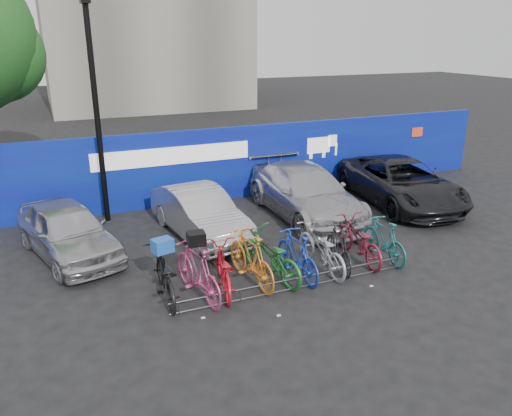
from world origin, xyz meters
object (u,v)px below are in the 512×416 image
car_2 (305,192)px  bike_1 (198,271)px  car_3 (401,182)px  bike_5 (297,255)px  bike_2 (223,269)px  bike_rack (296,283)px  bike_8 (359,240)px  bike_7 (339,248)px  bike_0 (164,275)px  car_1 (200,213)px  bike_6 (321,249)px  bike_3 (251,258)px  bike_4 (271,256)px  bike_9 (384,240)px  lamppost (96,109)px  car_0 (67,231)px

car_2 → bike_1: 5.69m
car_3 → bike_5: (-5.50, -3.37, -0.17)m
bike_2 → bike_rack: bearing=169.5°
bike_5 → bike_8: (1.79, 0.22, -0.02)m
bike_7 → bike_rack: bearing=34.9°
bike_rack → bike_0: (-2.68, 0.76, 0.37)m
car_1 → bike_1: 3.43m
car_1 → bike_6: car_1 is taller
car_2 → bike_3: (-3.17, -3.39, -0.15)m
bike_2 → bike_6: bike_6 is taller
car_1 → car_2: 3.41m
bike_4 → bike_5: 0.60m
bike_7 → bike_8: size_ratio=0.84×
car_1 → bike_6: 3.70m
bike_2 → bike_6: (2.42, 0.05, 0.03)m
car_1 → bike_3: size_ratio=1.98×
bike_3 → bike_9: bearing=171.6°
bike_rack → bike_5: 0.72m
lamppost → bike_7: size_ratio=3.61×
bike_5 → bike_7: bearing=179.4°
bike_5 → bike_0: bearing=-7.0°
lamppost → bike_5: 7.03m
bike_0 → bike_4: 2.40m
lamppost → car_2: 6.43m
bike_6 → bike_9: bearing=175.3°
bike_rack → bike_9: 2.75m
bike_3 → bike_8: size_ratio=1.00×
lamppost → bike_8: (5.28, -5.25, -2.74)m
car_2 → bike_9: bearing=-84.5°
bike_3 → car_0: bearing=-46.7°
bike_0 → bike_3: size_ratio=1.00×
bike_6 → bike_9: (1.70, -0.10, -0.01)m
bike_3 → bike_4: bike_3 is taller
car_1 → bike_4: 3.15m
car_1 → bike_4: (0.71, -3.07, -0.10)m
car_0 → bike_3: bearing=-56.8°
car_2 → bike_9: size_ratio=2.98×
bike_3 → bike_2: bearing=0.9°
bike_rack → bike_4: (-0.29, 0.72, 0.39)m
car_3 → bike_8: bearing=-132.3°
bike_0 → bike_8: bearing=-176.9°
car_2 → bike_6: 3.72m
car_0 → car_3: size_ratio=0.77×
bike_rack → bike_8: bearing=19.9°
bike_2 → bike_0: bearing=4.5°
car_1 → bike_0: (-1.68, -3.03, -0.13)m
car_3 → bike_1: bearing=-149.2°
bike_3 → bike_0: bearing=-8.5°
car_0 → bike_9: (7.06, -3.21, -0.16)m
bike_4 → car_1: bearing=-89.8°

